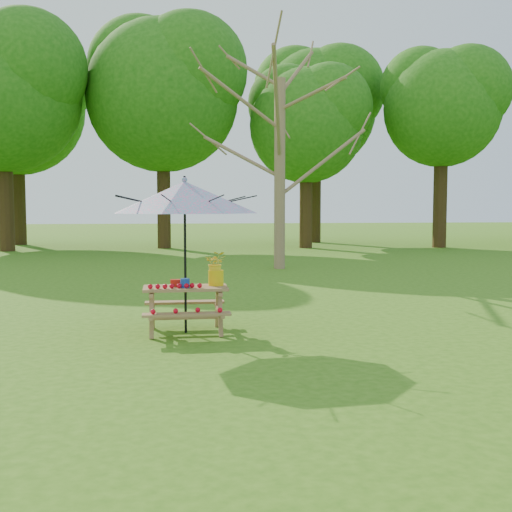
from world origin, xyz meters
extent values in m
plane|color=#366914|center=(0.00, 0.00, 0.00)|extent=(120.00, 120.00, 0.00)
cylinder|color=#8B664B|center=(3.00, 13.50, 2.72)|extent=(0.37, 0.37, 5.44)
cube|color=olive|center=(0.04, 4.44, 0.65)|extent=(1.20, 0.62, 0.04)
cube|color=olive|center=(0.04, 3.89, 0.36)|extent=(1.20, 0.22, 0.04)
cube|color=olive|center=(0.04, 4.99, 0.36)|extent=(1.20, 0.22, 0.04)
cylinder|color=black|center=(0.04, 4.44, 1.12)|extent=(0.04, 0.04, 2.25)
cone|color=#21B0BD|center=(0.04, 4.44, 1.95)|extent=(2.65, 2.65, 0.45)
sphere|color=#21B0BD|center=(0.04, 4.44, 2.20)|extent=(0.08, 0.08, 0.08)
cube|color=red|center=(-0.10, 4.49, 0.72)|extent=(0.14, 0.12, 0.10)
cylinder|color=#153CAE|center=(0.03, 4.33, 0.74)|extent=(0.13, 0.13, 0.13)
cube|color=beige|center=(-0.04, 4.59, 0.71)|extent=(0.13, 0.13, 0.07)
cylinder|color=yellow|center=(0.48, 4.52, 0.78)|extent=(0.22, 0.22, 0.22)
imported|color=yellow|center=(0.48, 4.52, 1.00)|extent=(0.32, 0.29, 0.33)
camera|label=1|loc=(-0.20, -4.75, 1.84)|focal=45.00mm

